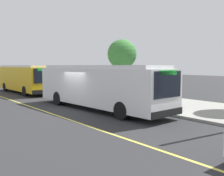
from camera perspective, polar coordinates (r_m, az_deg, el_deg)
ground_plane at (r=17.32m, az=-7.46°, el=-4.70°), size 120.00×120.00×0.00m
sidewalk_curb at (r=21.01m, az=6.69°, el=-2.76°), size 44.00×6.40×0.15m
lane_stripe_center at (r=16.31m, az=-14.11°, el=-5.40°), size 36.00×0.14×0.01m
transit_bus_main at (r=16.94m, az=-3.05°, el=0.63°), size 11.43×3.08×2.95m
transit_bus_second at (r=28.74m, az=-19.02°, el=2.18°), size 10.19×2.71×2.95m
bus_shelter at (r=19.65m, az=8.87°, el=2.07°), size 2.90×1.60×2.48m
waiting_bench at (r=19.77m, az=9.08°, el=-1.65°), size 1.60×0.48×0.95m
route_sign_post at (r=16.76m, az=10.32°, el=1.67°), size 0.44×0.08×2.80m
street_tree_upstreet at (r=25.17m, az=2.26°, el=7.57°), size 2.88×2.88×5.35m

